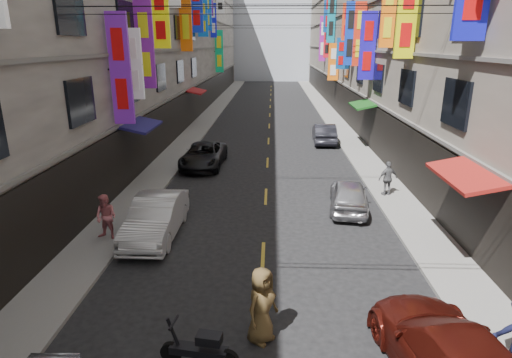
# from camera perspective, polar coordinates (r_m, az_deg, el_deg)

# --- Properties ---
(sidewalk_left) EXTENTS (2.00, 90.00, 0.12)m
(sidewalk_left) POSITION_cam_1_polar(r_m,az_deg,el_deg) (38.08, -7.36, 7.17)
(sidewalk_left) COLOR slate
(sidewalk_left) RESTS_ON ground
(sidewalk_right) EXTENTS (2.00, 90.00, 0.12)m
(sidewalk_right) POSITION_cam_1_polar(r_m,az_deg,el_deg) (38.00, 10.93, 6.98)
(sidewalk_right) COLOR slate
(sidewalk_right) RESTS_ON ground
(building_row_left) EXTENTS (10.14, 90.00, 19.00)m
(building_row_left) POSITION_cam_1_polar(r_m,az_deg,el_deg) (39.01, -17.26, 20.73)
(building_row_left) COLOR #9B978D
(building_row_left) RESTS_ON ground
(building_row_right) EXTENTS (10.14, 90.00, 19.00)m
(building_row_right) POSITION_cam_1_polar(r_m,az_deg,el_deg) (38.84, 21.15, 20.38)
(building_row_right) COLOR gray
(building_row_right) RESTS_ON ground
(haze_block) EXTENTS (18.00, 8.00, 22.00)m
(haze_block) POSITION_cam_1_polar(r_m,az_deg,el_deg) (87.04, 2.16, 20.34)
(haze_block) COLOR #ADB4C1
(haze_block) RESTS_ON ground
(shop_signage) EXTENTS (14.00, 55.00, 12.21)m
(shop_signage) POSITION_cam_1_polar(r_m,az_deg,el_deg) (29.87, 1.43, 21.93)
(shop_signage) COLOR #0D299D
(shop_signage) RESTS_ON ground
(street_awnings) EXTENTS (13.99, 35.20, 0.41)m
(street_awnings) POSITION_cam_1_polar(r_m,az_deg,el_deg) (21.35, -1.94, 7.15)
(street_awnings) COLOR #15502D
(street_awnings) RESTS_ON ground
(overhead_cables) EXTENTS (14.00, 38.04, 1.24)m
(overhead_cables) POSITION_cam_1_polar(r_m,az_deg,el_deg) (25.02, 1.72, 22.03)
(overhead_cables) COLOR black
(overhead_cables) RESTS_ON ground
(lane_markings) EXTENTS (0.12, 80.20, 0.01)m
(lane_markings) POSITION_cam_1_polar(r_m,az_deg,el_deg) (34.63, 1.73, 6.18)
(lane_markings) COLOR gold
(lane_markings) RESTS_ON ground
(scooter_crossing) EXTENTS (1.80, 0.58, 1.14)m
(scooter_crossing) POSITION_cam_1_polar(r_m,az_deg,el_deg) (10.22, -7.46, -21.57)
(scooter_crossing) COLOR black
(scooter_crossing) RESTS_ON ground
(scooter_far_right) EXTENTS (0.68, 1.78, 1.14)m
(scooter_far_right) POSITION_cam_1_polar(r_m,az_deg,el_deg) (19.69, 12.57, -1.90)
(scooter_far_right) COLOR black
(scooter_far_right) RESTS_ON ground
(car_left_mid) EXTENTS (1.61, 4.58, 1.51)m
(car_left_mid) POSITION_cam_1_polar(r_m,az_deg,el_deg) (16.26, -13.22, -4.99)
(car_left_mid) COLOR silver
(car_left_mid) RESTS_ON ground
(car_left_far) EXTENTS (2.40, 4.92, 1.35)m
(car_left_far) POSITION_cam_1_polar(r_m,az_deg,el_deg) (25.05, -6.98, 3.15)
(car_left_far) COLOR black
(car_left_far) RESTS_ON ground
(car_right_mid) EXTENTS (2.09, 4.11, 1.34)m
(car_right_mid) POSITION_cam_1_polar(r_m,az_deg,el_deg) (18.80, 12.26, -2.08)
(car_right_mid) COLOR #ADACB1
(car_right_mid) RESTS_ON ground
(car_right_far) EXTENTS (1.62, 4.32, 1.41)m
(car_right_far) POSITION_cam_1_polar(r_m,az_deg,el_deg) (31.30, 9.07, 6.03)
(car_right_far) COLOR #282830
(car_right_far) RESTS_ON ground
(pedestrian_lfar) EXTENTS (0.92, 0.74, 1.66)m
(pedestrian_lfar) POSITION_cam_1_polar(r_m,az_deg,el_deg) (16.27, -19.36, -4.79)
(pedestrian_lfar) COLOR #C86A71
(pedestrian_lfar) RESTS_ON sidewalk_left
(pedestrian_rfar) EXTENTS (1.07, 0.82, 1.62)m
(pedestrian_rfar) POSITION_cam_1_polar(r_m,az_deg,el_deg) (20.66, 17.17, 0.08)
(pedestrian_rfar) COLOR #5D5C5F
(pedestrian_rfar) RESTS_ON sidewalk_right
(pedestrian_crossing) EXTENTS (1.08, 1.14, 1.93)m
(pedestrian_crossing) POSITION_cam_1_polar(r_m,az_deg,el_deg) (10.55, 0.76, -16.48)
(pedestrian_crossing) COLOR brown
(pedestrian_crossing) RESTS_ON ground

